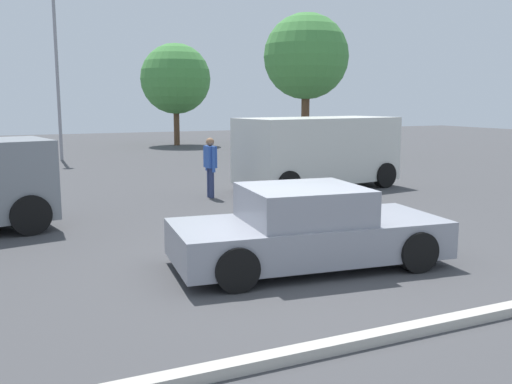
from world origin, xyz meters
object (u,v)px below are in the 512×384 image
(sedan_foreground, at_px, (307,230))
(light_post_near, at_px, (56,42))
(van_white, at_px, (318,150))
(pedestrian, at_px, (210,162))

(sedan_foreground, relative_size, light_post_near, 0.58)
(sedan_foreground, relative_size, van_white, 0.88)
(van_white, height_order, pedestrian, van_white)
(pedestrian, relative_size, light_post_near, 0.21)
(pedestrian, height_order, light_post_near, light_post_near)
(pedestrian, bearing_deg, sedan_foreground, -99.22)
(van_white, distance_m, light_post_near, 13.88)
(sedan_foreground, xyz_separation_m, light_post_near, (-1.78, 18.76, 4.54))
(sedan_foreground, bearing_deg, light_post_near, 101.62)
(van_white, xyz_separation_m, light_post_near, (-6.12, 11.81, 3.98))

